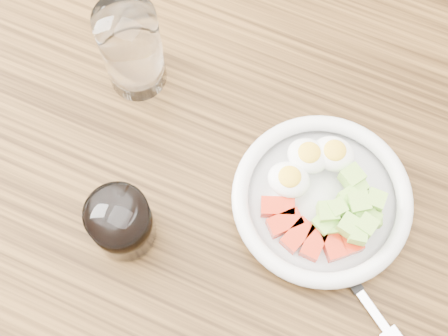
{
  "coord_description": "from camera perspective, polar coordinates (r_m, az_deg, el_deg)",
  "views": [
    {
      "loc": [
        0.11,
        -0.25,
        1.57
      ],
      "look_at": [
        -0.01,
        0.01,
        0.8
      ],
      "focal_mm": 50.0,
      "sensor_mm": 36.0,
      "label": 1
    }
  ],
  "objects": [
    {
      "name": "bowl",
      "position": [
        0.83,
        9.0,
        -2.76
      ],
      "size": [
        0.24,
        0.24,
        0.06
      ],
      "color": "white",
      "rests_on": "dining_table"
    },
    {
      "name": "dining_table",
      "position": [
        0.95,
        0.31,
        -3.51
      ],
      "size": [
        1.5,
        0.9,
        0.77
      ],
      "color": "brown",
      "rests_on": "ground"
    },
    {
      "name": "water_glass",
      "position": [
        0.86,
        -8.43,
        10.67
      ],
      "size": [
        0.08,
        0.08,
        0.15
      ],
      "primitive_type": "cylinder",
      "color": "white",
      "rests_on": "dining_table"
    },
    {
      "name": "coffee_glass",
      "position": [
        0.8,
        -9.34,
        -5.02
      ],
      "size": [
        0.08,
        0.08,
        0.09
      ],
      "color": "white",
      "rests_on": "dining_table"
    },
    {
      "name": "fork",
      "position": [
        0.83,
        11.33,
        -9.78
      ],
      "size": [
        0.19,
        0.13,
        0.01
      ],
      "color": "black",
      "rests_on": "dining_table"
    },
    {
      "name": "ground",
      "position": [
        1.6,
        0.19,
        -10.48
      ],
      "size": [
        4.0,
        4.0,
        0.0
      ],
      "primitive_type": "plane",
      "color": "brown",
      "rests_on": "ground"
    }
  ]
}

